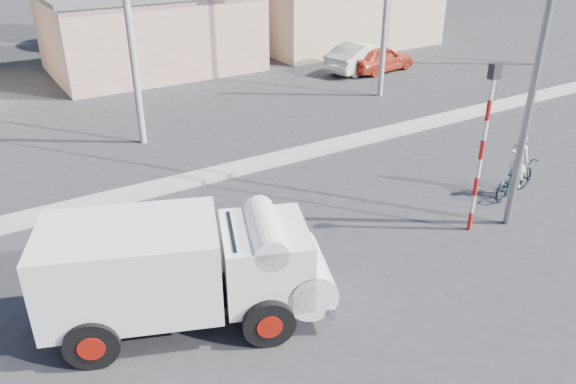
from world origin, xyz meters
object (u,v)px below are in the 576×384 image
streetlight (539,34)px  truck (188,268)px  car_cream (362,57)px  bicycle (515,178)px  car_red (380,58)px  traffic_pole (484,136)px  cyclist (516,170)px

streetlight → truck: bearing=175.3°
truck → car_cream: truck is taller
bicycle → car_cream: size_ratio=0.45×
truck → car_red: size_ratio=1.47×
traffic_pole → streetlight: bearing=-17.7°
traffic_pole → bicycle: bearing=15.8°
truck → bicycle: truck is taller
car_cream → streetlight: (-6.90, -14.74, 4.23)m
bicycle → streetlight: bearing=111.1°
truck → streetlight: bearing=16.5°
car_cream → car_red: size_ratio=1.12×
bicycle → traffic_pole: size_ratio=0.46×
cyclist → streetlight: (-1.69, -1.05, 4.16)m
bicycle → traffic_pole: 3.42m
bicycle → car_cream: (5.21, 13.69, 0.20)m
cyclist → car_cream: (5.21, 13.69, -0.07)m
bicycle → cyclist: (0.00, 0.00, 0.27)m
cyclist → car_cream: size_ratio=0.36×
truck → cyclist: (10.20, 0.34, -0.46)m
bicycle → streetlight: size_ratio=0.22×
cyclist → car_cream: 14.65m
bicycle → streetlight: (-1.69, -1.05, 4.43)m
car_red → traffic_pole: size_ratio=0.91×
traffic_pole → streetlight: size_ratio=0.48×
truck → streetlight: streetlight is taller
car_cream → car_red: 0.95m
traffic_pole → truck: bearing=176.9°
truck → car_red: bearing=61.0°
cyclist → car_red: (5.97, 13.12, -0.12)m
bicycle → traffic_pole: (-2.63, -0.75, 2.07)m
car_red → traffic_pole: (-8.59, -13.87, 1.92)m
cyclist → streetlight: streetlight is taller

